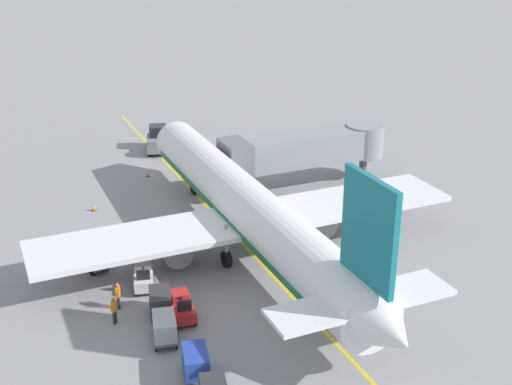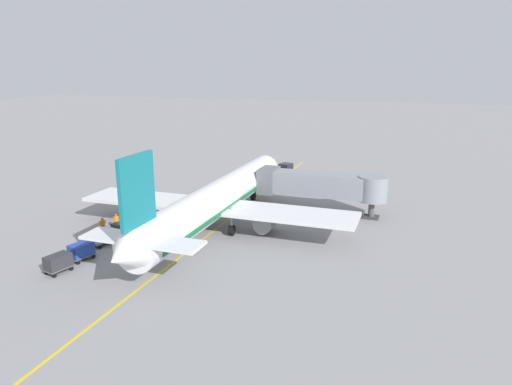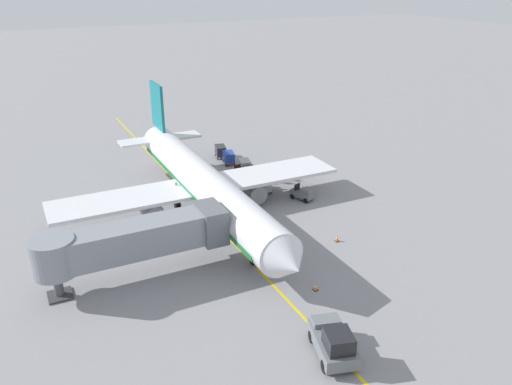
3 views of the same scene
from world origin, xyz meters
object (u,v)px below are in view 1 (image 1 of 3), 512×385
parked_airliner (247,208)px  baggage_tug_spare (90,258)px  pushback_tractor (158,140)px  baggage_cart_third_in_train (196,362)px  safety_cone_nose_right (147,174)px  baggage_tug_lead (182,307)px  baggage_cart_second_in_train (165,327)px  baggage_tug_trailing (144,277)px  ground_crew_marshaller (183,237)px  ground_crew_loader (118,294)px  ground_crew_wing_walker (114,309)px  jet_bridge (306,149)px  safety_cone_nose_left (94,207)px  baggage_cart_front (160,301)px

parked_airliner → baggage_tug_spare: 11.16m
pushback_tractor → baggage_cart_third_in_train: bearing=-103.2°
baggage_tug_spare → safety_cone_nose_right: bearing=62.1°
baggage_tug_lead → safety_cone_nose_right: bearing=79.6°
baggage_cart_second_in_train → baggage_cart_third_in_train: (0.55, -3.65, 0.00)m
baggage_tug_lead → baggage_tug_trailing: same height
baggage_cart_second_in_train → ground_crew_marshaller: (4.46, 10.30, 0.00)m
ground_crew_loader → safety_cone_nose_right: (7.52, 21.10, -0.66)m
pushback_tractor → ground_crew_wing_walker: size_ratio=2.86×
safety_cone_nose_right → baggage_tug_trailing: bearing=-105.9°
safety_cone_nose_right → jet_bridge: bearing=-33.8°
ground_crew_wing_walker → safety_cone_nose_left: ground_crew_wing_walker is taller
jet_bridge → baggage_cart_front: jet_bridge is taller
baggage_tug_spare → ground_crew_loader: 5.82m
parked_airliner → baggage_cart_third_in_train: parked_airliner is taller
baggage_tug_spare → jet_bridge: bearing=20.0°
baggage_tug_lead → baggage_tug_spare: size_ratio=0.94×
pushback_tractor → baggage_cart_front: bearing=-105.8°
baggage_cart_second_in_train → ground_crew_wing_walker: bearing=126.1°
pushback_tractor → baggage_tug_trailing: bearing=-108.0°
baggage_cart_third_in_train → ground_crew_marshaller: (3.91, 13.95, 0.00)m
safety_cone_nose_left → baggage_tug_trailing: bearing=-87.6°
baggage_cart_second_in_train → baggage_cart_third_in_train: size_ratio=1.00×
baggage_cart_third_in_train → ground_crew_marshaller: 14.49m
ground_crew_wing_walker → ground_crew_marshaller: same height
baggage_tug_lead → baggage_cart_front: size_ratio=0.88×
baggage_cart_third_in_train → safety_cone_nose_left: 23.42m
baggage_tug_spare → ground_crew_loader: size_ratio=1.64×
baggage_cart_second_in_train → safety_cone_nose_left: (-0.07, 19.75, -0.66)m
baggage_tug_lead → pushback_tractor: bearing=76.4°
baggage_tug_spare → safety_cone_nose_left: (2.06, 9.50, -0.42)m
jet_bridge → baggage_cart_second_in_train: 25.22m
baggage_tug_lead → ground_crew_wing_walker: (-3.74, 1.04, 0.24)m
baggage_cart_second_in_train → ground_crew_wing_walker: (-2.14, 2.93, 0.00)m
baggage_cart_second_in_train → ground_crew_loader: 4.72m
baggage_tug_trailing → baggage_cart_third_in_train: 9.95m
ground_crew_marshaller → safety_cone_nose_right: size_ratio=2.86×
baggage_cart_third_in_train → safety_cone_nose_left: size_ratio=5.05×
ground_crew_wing_walker → baggage_tug_trailing: bearing=52.0°
safety_cone_nose_left → baggage_cart_second_in_train: bearing=-89.8°
baggage_tug_lead → safety_cone_nose_left: bearing=95.4°
ground_crew_marshaller → parked_airliner: bearing=-23.9°
baggage_tug_spare → baggage_cart_second_in_train: bearing=-78.3°
baggage_tug_spare → baggage_cart_front: baggage_tug_spare is taller
ground_crew_wing_walker → ground_crew_loader: same height
parked_airliner → baggage_tug_lead: size_ratio=14.22×
baggage_tug_lead → baggage_tug_spare: 9.15m
jet_bridge → baggage_tug_lead: size_ratio=5.80×
pushback_tractor → ground_crew_marshaller: pushback_tractor is taller
baggage_cart_second_in_train → parked_airliner: bearing=44.5°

